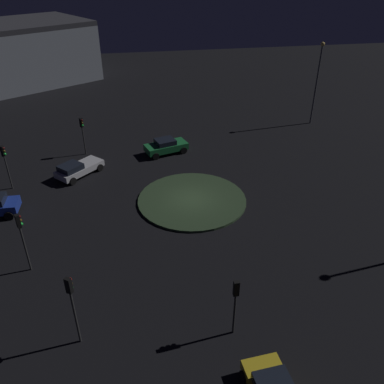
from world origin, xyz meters
TOP-DOWN VIEW (x-y plane):
  - ground_plane at (0.00, 0.00)m, footprint 115.59×115.59m
  - roundabout_island at (0.00, 0.00)m, footprint 8.95×8.95m
  - car_green at (0.98, -9.44)m, footprint 4.58×3.05m
  - car_silver at (9.52, -6.13)m, footprint 4.46×4.37m
  - traffic_light_north at (0.19, 13.50)m, footprint 0.30×0.36m
  - traffic_light_southeast at (9.04, -10.65)m, footprint 0.38×0.39m
  - traffic_light_east at (15.03, -4.77)m, footprint 0.39×0.35m
  - traffic_light_northeast at (8.28, 12.62)m, footprint 0.37×0.40m
  - traffic_light_northeast_near at (11.76, 6.34)m, footprint 0.40×0.37m
  - streetlamp_southwest at (-17.11, -14.66)m, footprint 0.46×0.46m

SIDE VIEW (x-z plane):
  - ground_plane at x=0.00m, z-range 0.00..0.00m
  - roundabout_island at x=0.00m, z-range 0.00..0.18m
  - car_silver at x=9.52m, z-range 0.02..1.43m
  - car_green at x=0.98m, z-range 0.03..1.55m
  - traffic_light_north at x=0.19m, z-range 0.80..4.50m
  - traffic_light_southeast at x=9.04m, z-range 0.83..4.68m
  - traffic_light_east at x=15.03m, z-range 0.86..4.88m
  - traffic_light_northeast_near at x=11.76m, z-range 0.90..5.19m
  - traffic_light_northeast at x=8.28m, z-range 0.93..5.39m
  - streetlamp_southwest at x=-17.11m, z-range 0.96..10.27m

